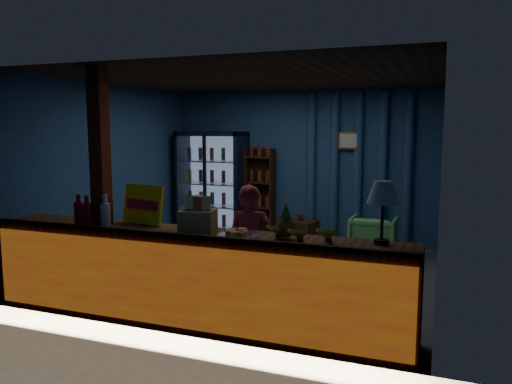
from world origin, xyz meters
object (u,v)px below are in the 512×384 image
Objects in this scene: table_lamp at (383,195)px; green_chair at (373,236)px; shopkeeper at (250,250)px; pastry_tray at (238,235)px.

green_chair is at bearing 98.23° from table_lamp.
table_lamp is (0.46, -3.21, 1.07)m from green_chair.
table_lamp is (1.38, -0.35, 0.70)m from shopkeeper.
pastry_tray is 0.71× the size of table_lamp.
table_lamp is at bearing 7.26° from pastry_tray.
shopkeeper is 0.59m from pastry_tray.
shopkeeper is at bearing 98.38° from pastry_tray.
table_lamp is at bearing -27.58° from shopkeeper.
shopkeeper is 1.99× the size of green_chair.
pastry_tray is (0.08, -0.52, 0.28)m from shopkeeper.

